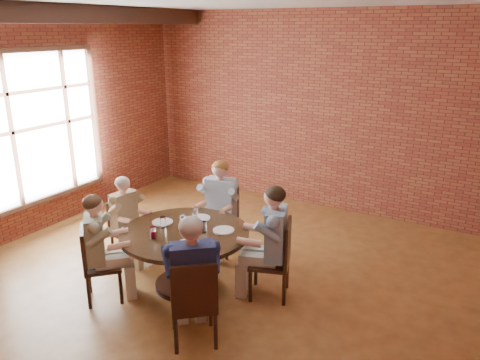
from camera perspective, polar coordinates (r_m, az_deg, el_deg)
The scene contains 27 objects.
floor at distance 5.97m, azimuth -4.99°, elevation -13.18°, with size 7.00×7.00×0.00m, color #A06A31.
wall_back at distance 8.31m, azimuth 8.87°, elevation 8.27°, with size 7.00×7.00×0.00m, color brown.
wall_left at distance 7.62m, azimuth -25.86°, elevation 5.78°, with size 7.00×7.00×0.00m, color brown.
ceiling_beam at distance 6.84m, azimuth -23.75°, elevation 18.17°, with size 0.22×6.90×0.26m, color #341A11.
window at distance 7.80m, azimuth -23.11°, elevation 6.01°, with size 0.10×2.16×2.36m.
dining_table at distance 5.81m, azimuth -6.69°, elevation -8.19°, with size 1.56×1.56×0.75m.
chair_a at distance 5.60m, azimuth 4.61°, elevation -9.27°, with size 0.58×0.58×0.97m.
diner_a at distance 5.53m, azimuth 3.68°, elevation -7.61°, with size 0.56×0.69×1.39m, color teal, non-canonical shape.
chair_b at distance 6.72m, azimuth -2.21°, elevation -4.46°, with size 0.49×0.49×0.95m.
diner_b at distance 6.59m, azimuth -2.54°, elevation -3.43°, with size 0.54×0.66×1.35m, color #8FA3B6, non-canonical shape.
chair_c at distance 6.61m, azimuth -13.89°, elevation -5.72°, with size 0.41×0.41×0.88m.
diner_c at distance 6.51m, azimuth -13.58°, elevation -4.83°, with size 0.46×0.57×1.22m, color brown, non-canonical shape.
chair_d at distance 5.77m, azimuth -17.26°, elevation -9.42°, with size 0.59×0.59×0.93m.
diner_d at distance 5.70m, azimuth -16.57°, elevation -7.99°, with size 0.52×0.64×1.31m, color #C1B097, non-canonical shape.
chair_e at distance 4.80m, azimuth -5.63°, elevation -14.37°, with size 0.64×0.64×0.97m.
diner_e at distance 4.79m, azimuth -5.80°, elevation -12.04°, with size 0.56×0.69×1.39m, color #192047, non-canonical shape.
plate_a at distance 5.69m, azimuth -2.01°, elevation -6.14°, with size 0.26×0.26×0.01m, color white.
plate_b at distance 6.05m, azimuth -4.88°, elevation -4.64°, with size 0.26×0.26×0.01m, color white.
plate_c at distance 5.99m, azimuth -9.43°, elevation -5.08°, with size 0.26×0.26×0.01m, color white.
plate_d at distance 5.38m, azimuth -6.39°, elevation -7.75°, with size 0.26×0.26×0.01m, color white.
glass_a at distance 5.64m, azimuth -4.43°, elevation -5.72°, with size 0.07×0.07×0.14m, color white.
glass_b at distance 5.77m, azimuth -5.55°, elevation -5.18°, with size 0.07×0.07×0.14m, color white.
glass_c at distance 6.05m, azimuth -5.51°, elevation -4.05°, with size 0.07×0.07×0.14m, color white.
glass_d at distance 5.85m, azimuth -7.00°, elevation -4.88°, with size 0.07×0.07×0.14m, color white.
glass_e at distance 5.82m, azimuth -9.38°, elevation -5.11°, with size 0.07×0.07×0.14m, color white.
glass_f at distance 5.57m, azimuth -10.54°, elevation -6.31°, with size 0.07×0.07×0.14m, color white.
smartphone at distance 5.30m, azimuth -7.35°, elevation -8.21°, with size 0.07×0.15×0.01m, color black.
Camera 1 is at (3.01, -4.12, 3.10)m, focal length 35.00 mm.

